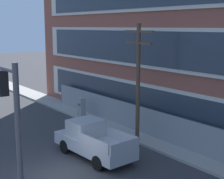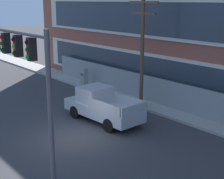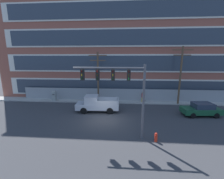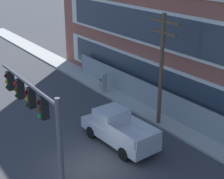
{
  "view_description": "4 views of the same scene",
  "coord_description": "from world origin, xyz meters",
  "px_view_note": "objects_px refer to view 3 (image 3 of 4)",
  "views": [
    {
      "loc": [
        14.34,
        -7.47,
        7.41
      ],
      "look_at": [
        -0.87,
        3.81,
        3.9
      ],
      "focal_mm": 55.0,
      "sensor_mm": 36.0,
      "label": 1
    },
    {
      "loc": [
        14.56,
        -9.32,
        7.25
      ],
      "look_at": [
        1.11,
        1.59,
        2.7
      ],
      "focal_mm": 55.0,
      "sensor_mm": 36.0,
      "label": 2
    },
    {
      "loc": [
        2.0,
        -15.29,
        6.72
      ],
      "look_at": [
        0.47,
        4.54,
        2.53
      ],
      "focal_mm": 24.0,
      "sensor_mm": 36.0,
      "label": 3
    },
    {
      "loc": [
        13.72,
        -8.11,
        10.88
      ],
      "look_at": [
        -1.43,
        2.41,
        3.61
      ],
      "focal_mm": 55.0,
      "sensor_mm": 36.0,
      "label": 4
    }
  ],
  "objects_px": {
    "utility_pole_near_corner": "(98,75)",
    "pedestrian_near_cabinet": "(143,97)",
    "traffic_signal_mast": "(120,84)",
    "sedan_dark_green": "(201,109)",
    "pickup_truck_silver": "(96,104)",
    "fire_hydrant": "(156,137)",
    "utility_pole_midblock": "(181,73)",
    "electrical_cabinet": "(54,96)"
  },
  "relations": [
    {
      "from": "utility_pole_near_corner",
      "to": "pedestrian_near_cabinet",
      "type": "xyz_separation_m",
      "value": [
        6.71,
        0.5,
        -3.28
      ]
    },
    {
      "from": "traffic_signal_mast",
      "to": "sedan_dark_green",
      "type": "height_order",
      "value": "traffic_signal_mast"
    },
    {
      "from": "pedestrian_near_cabinet",
      "to": "sedan_dark_green",
      "type": "bearing_deg",
      "value": -36.95
    },
    {
      "from": "utility_pole_near_corner",
      "to": "pickup_truck_silver",
      "type": "bearing_deg",
      "value": -84.29
    },
    {
      "from": "pedestrian_near_cabinet",
      "to": "fire_hydrant",
      "type": "xyz_separation_m",
      "value": [
        -0.24,
        -10.91,
        -0.59
      ]
    },
    {
      "from": "utility_pole_midblock",
      "to": "electrical_cabinet",
      "type": "distance_m",
      "value": 19.19
    },
    {
      "from": "pickup_truck_silver",
      "to": "utility_pole_near_corner",
      "type": "height_order",
      "value": "utility_pole_near_corner"
    },
    {
      "from": "pickup_truck_silver",
      "to": "electrical_cabinet",
      "type": "distance_m",
      "value": 8.3
    },
    {
      "from": "utility_pole_midblock",
      "to": "pedestrian_near_cabinet",
      "type": "xyz_separation_m",
      "value": [
        -5.09,
        0.46,
        -3.69
      ]
    },
    {
      "from": "pickup_truck_silver",
      "to": "utility_pole_midblock",
      "type": "bearing_deg",
      "value": 18.14
    },
    {
      "from": "pickup_truck_silver",
      "to": "utility_pole_midblock",
      "type": "relative_size",
      "value": 0.66
    },
    {
      "from": "fire_hydrant",
      "to": "sedan_dark_green",
      "type": "bearing_deg",
      "value": 43.59
    },
    {
      "from": "electrical_cabinet",
      "to": "fire_hydrant",
      "type": "distance_m",
      "value": 17.11
    },
    {
      "from": "sedan_dark_green",
      "to": "utility_pole_near_corner",
      "type": "bearing_deg",
      "value": 161.99
    },
    {
      "from": "sedan_dark_green",
      "to": "electrical_cabinet",
      "type": "xyz_separation_m",
      "value": [
        -19.99,
        4.32,
        0.05
      ]
    },
    {
      "from": "utility_pole_midblock",
      "to": "fire_hydrant",
      "type": "height_order",
      "value": "utility_pole_midblock"
    },
    {
      "from": "electrical_cabinet",
      "to": "pedestrian_near_cabinet",
      "type": "height_order",
      "value": "electrical_cabinet"
    },
    {
      "from": "traffic_signal_mast",
      "to": "pedestrian_near_cabinet",
      "type": "xyz_separation_m",
      "value": [
        3.27,
        10.44,
        -3.7
      ]
    },
    {
      "from": "utility_pole_midblock",
      "to": "electrical_cabinet",
      "type": "height_order",
      "value": "utility_pole_midblock"
    },
    {
      "from": "electrical_cabinet",
      "to": "traffic_signal_mast",
      "type": "bearing_deg",
      "value": -43.84
    },
    {
      "from": "pickup_truck_silver",
      "to": "utility_pole_midblock",
      "type": "distance_m",
      "value": 12.58
    },
    {
      "from": "utility_pole_near_corner",
      "to": "pedestrian_near_cabinet",
      "type": "relative_size",
      "value": 4.49
    },
    {
      "from": "sedan_dark_green",
      "to": "electrical_cabinet",
      "type": "height_order",
      "value": "electrical_cabinet"
    },
    {
      "from": "sedan_dark_green",
      "to": "utility_pole_midblock",
      "type": "relative_size",
      "value": 0.53
    },
    {
      "from": "fire_hydrant",
      "to": "traffic_signal_mast",
      "type": "bearing_deg",
      "value": 171.09
    },
    {
      "from": "utility_pole_midblock",
      "to": "electrical_cabinet",
      "type": "bearing_deg",
      "value": 179.81
    },
    {
      "from": "traffic_signal_mast",
      "to": "electrical_cabinet",
      "type": "relative_size",
      "value": 3.67
    },
    {
      "from": "pickup_truck_silver",
      "to": "sedan_dark_green",
      "type": "height_order",
      "value": "pickup_truck_silver"
    },
    {
      "from": "pickup_truck_silver",
      "to": "electrical_cabinet",
      "type": "bearing_deg",
      "value": 152.7
    },
    {
      "from": "sedan_dark_green",
      "to": "fire_hydrant",
      "type": "height_order",
      "value": "sedan_dark_green"
    },
    {
      "from": "traffic_signal_mast",
      "to": "utility_pole_near_corner",
      "type": "bearing_deg",
      "value": 109.12
    },
    {
      "from": "traffic_signal_mast",
      "to": "pickup_truck_silver",
      "type": "distance_m",
      "value": 7.88
    },
    {
      "from": "utility_pole_near_corner",
      "to": "traffic_signal_mast",
      "type": "bearing_deg",
      "value": -70.88
    },
    {
      "from": "traffic_signal_mast",
      "to": "utility_pole_midblock",
      "type": "height_order",
      "value": "utility_pole_midblock"
    },
    {
      "from": "traffic_signal_mast",
      "to": "utility_pole_midblock",
      "type": "xyz_separation_m",
      "value": [
        8.35,
        9.98,
        -0.01
      ]
    },
    {
      "from": "traffic_signal_mast",
      "to": "pedestrian_near_cabinet",
      "type": "relative_size",
      "value": 3.7
    },
    {
      "from": "traffic_signal_mast",
      "to": "fire_hydrant",
      "type": "height_order",
      "value": "traffic_signal_mast"
    },
    {
      "from": "pickup_truck_silver",
      "to": "electrical_cabinet",
      "type": "height_order",
      "value": "pickup_truck_silver"
    },
    {
      "from": "traffic_signal_mast",
      "to": "fire_hydrant",
      "type": "distance_m",
      "value": 5.28
    },
    {
      "from": "pedestrian_near_cabinet",
      "to": "fire_hydrant",
      "type": "bearing_deg",
      "value": -91.25
    },
    {
      "from": "traffic_signal_mast",
      "to": "sedan_dark_green",
      "type": "relative_size",
      "value": 1.41
    },
    {
      "from": "traffic_signal_mast",
      "to": "utility_pole_near_corner",
      "type": "relative_size",
      "value": 0.82
    }
  ]
}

